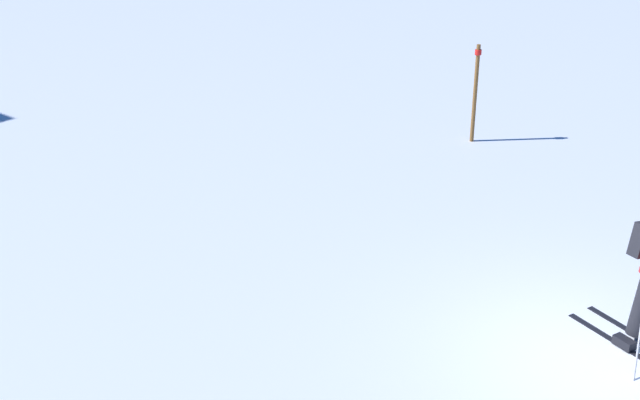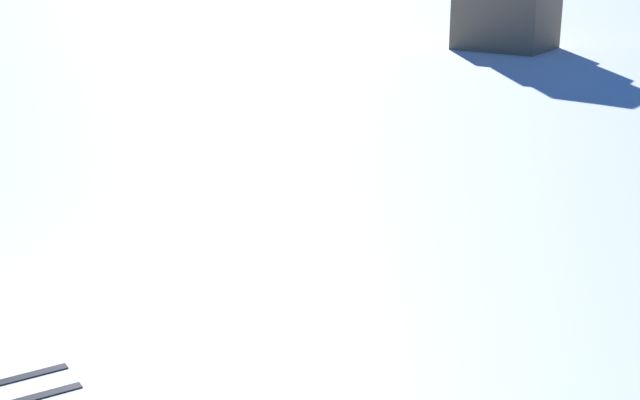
# 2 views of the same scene
# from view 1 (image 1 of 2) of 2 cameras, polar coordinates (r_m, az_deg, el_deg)

# --- Properties ---
(ground_plane) EXTENTS (300.00, 300.00, 0.00)m
(ground_plane) POSITION_cam_1_polar(r_m,az_deg,el_deg) (11.70, 18.43, -10.23)
(ground_plane) COLOR white
(trail_marker) EXTENTS (0.13, 0.13, 2.00)m
(trail_marker) POSITION_cam_1_polar(r_m,az_deg,el_deg) (18.01, 9.92, 7.00)
(trail_marker) COLOR brown
(trail_marker) RESTS_ON ground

